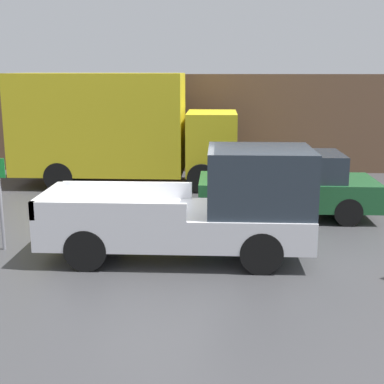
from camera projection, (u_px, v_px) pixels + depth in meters
name	position (u px, v px, depth m)	size (l,w,h in m)	color
ground_plane	(156.00, 243.00, 11.75)	(60.00, 60.00, 0.00)	#3D3D3F
building_wall	(182.00, 123.00, 19.66)	(28.00, 0.15, 3.56)	brown
pickup_truck	(206.00, 208.00, 10.65)	(5.30, 1.98, 2.23)	silver
car	(288.00, 184.00, 13.74)	(4.49, 1.93, 1.66)	#1E592D
delivery_truck	(116.00, 127.00, 17.28)	(7.13, 2.43, 3.61)	gold
parking_sign	(0.00, 196.00, 11.04)	(0.30, 0.07, 2.05)	gray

